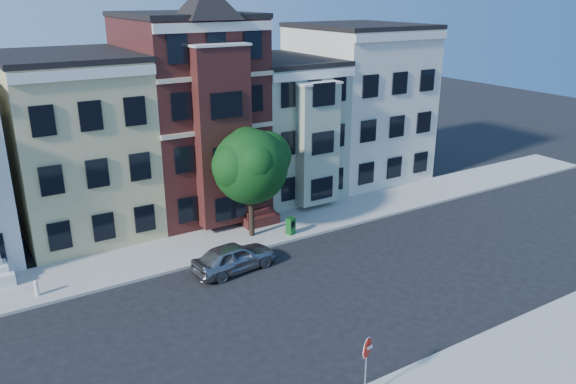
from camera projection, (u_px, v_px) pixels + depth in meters
ground at (317, 299)px, 25.93m from camera, size 120.00×120.00×0.00m
far_sidewalk at (239, 237)px, 32.31m from camera, size 60.00×4.00×0.15m
house_yellow at (77, 146)px, 32.40m from camera, size 7.00×9.00×10.00m
house_brown at (189, 116)px, 35.54m from camera, size 7.00×9.00×12.00m
house_green at (277, 127)px, 39.27m from camera, size 6.00×9.00×9.00m
house_cream at (357, 103)px, 42.41m from camera, size 8.00×9.00×11.00m
street_tree at (251, 171)px, 31.15m from camera, size 8.60×8.60×7.72m
parked_car at (234, 257)px, 28.38m from camera, size 4.54×2.22×1.49m
newspaper_box at (291, 226)px, 32.45m from camera, size 0.55×0.51×0.99m
fire_hydrant at (37, 289)px, 25.86m from camera, size 0.28×0.28×0.61m
stop_sign at (366, 365)px, 18.92m from camera, size 0.76×0.20×2.73m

